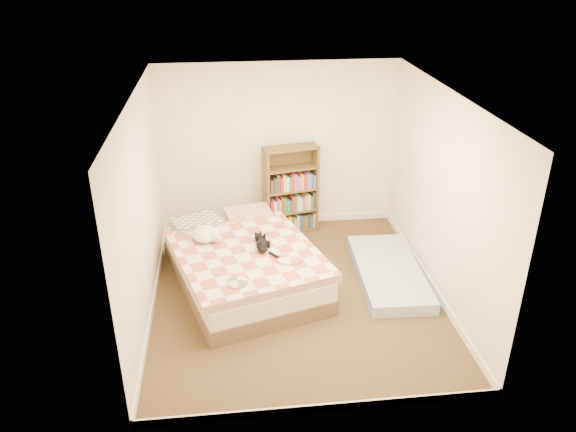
{
  "coord_description": "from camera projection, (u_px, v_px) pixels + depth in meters",
  "views": [
    {
      "loc": [
        -0.77,
        -5.85,
        3.96
      ],
      "look_at": [
        -0.06,
        0.3,
        0.94
      ],
      "focal_mm": 35.0,
      "sensor_mm": 36.0,
      "label": 1
    }
  ],
  "objects": [
    {
      "name": "bookshelf",
      "position": [
        291.0,
        199.0,
        8.4
      ],
      "size": [
        0.86,
        0.43,
        1.34
      ],
      "rotation": [
        0.0,
        0.0,
        0.21
      ],
      "color": "brown",
      "rests_on": "room"
    },
    {
      "name": "floor_mattress",
      "position": [
        389.0,
        272.0,
        7.35
      ],
      "size": [
        0.87,
        1.81,
        0.16
      ],
      "primitive_type": "cube",
      "rotation": [
        0.0,
        0.0,
        -0.04
      ],
      "color": "#7996CA",
      "rests_on": "room"
    },
    {
      "name": "room",
      "position": [
        296.0,
        207.0,
        6.51
      ],
      "size": [
        3.51,
        4.01,
        2.51
      ],
      "color": "#4E3C21",
      "rests_on": "ground"
    },
    {
      "name": "white_dog",
      "position": [
        206.0,
        234.0,
        7.13
      ],
      "size": [
        0.39,
        0.42,
        0.18
      ],
      "rotation": [
        0.0,
        0.0,
        0.17
      ],
      "color": "white",
      "rests_on": "bed"
    },
    {
      "name": "bed",
      "position": [
        244.0,
        263.0,
        7.19
      ],
      "size": [
        2.16,
        2.61,
        0.6
      ],
      "rotation": [
        0.0,
        0.0,
        0.29
      ],
      "color": "brown",
      "rests_on": "room"
    },
    {
      "name": "black_cat",
      "position": [
        262.0,
        243.0,
        6.97
      ],
      "size": [
        0.23,
        0.6,
        0.14
      ],
      "rotation": [
        0.0,
        0.0,
        0.16
      ],
      "color": "black",
      "rests_on": "bed"
    }
  ]
}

